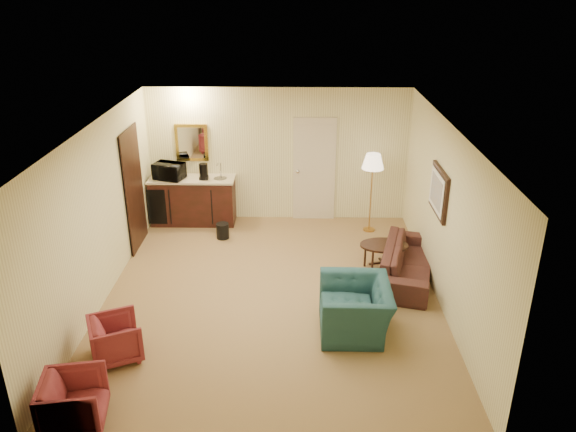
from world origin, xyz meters
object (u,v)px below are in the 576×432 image
teal_armchair (356,301)px  rose_chair_near (116,337)px  wetbar_cabinet (193,200)px  coffee_maker (204,172)px  coffee_table (383,257)px  sofa (408,257)px  floor_lamp (371,193)px  rose_chair_far (74,399)px  waste_bin (223,231)px  microwave (169,169)px

teal_armchair → rose_chair_near: teal_armchair is taller
wetbar_cabinet → coffee_maker: size_ratio=5.35×
coffee_table → rose_chair_near: bearing=-146.9°
sofa → coffee_maker: coffee_maker is taller
coffee_table → floor_lamp: bearing=91.9°
coffee_table → floor_lamp: 1.63m
rose_chair_far → waste_bin: (1.00, 4.71, -0.18)m
sofa → floor_lamp: bearing=27.2°
sofa → floor_lamp: (-0.40, 1.81, 0.39)m
teal_armchair → coffee_maker: size_ratio=3.49×
rose_chair_near → teal_armchair: bearing=-102.4°
coffee_maker → sofa: bearing=-29.5°
rose_chair_near → sofa: bearing=-86.5°
sofa → waste_bin: sofa is taller
rose_chair_near → floor_lamp: floor_lamp is taller
wetbar_cabinet → microwave: (-0.42, -0.04, 0.65)m
rose_chair_far → floor_lamp: size_ratio=0.43×
waste_bin → microwave: size_ratio=0.52×
rose_chair_far → waste_bin: 4.82m
wetbar_cabinet → coffee_maker: coffee_maker is taller
sofa → coffee_table: (-0.35, 0.28, -0.15)m
teal_armchair → floor_lamp: floor_lamp is taller
wetbar_cabinet → waste_bin: bearing=-47.9°
teal_armchair → microwave: (-3.23, 3.58, 0.64)m
rose_chair_far → rose_chair_near: bearing=-14.6°
coffee_maker → wetbar_cabinet: bearing=166.6°
wetbar_cabinet → teal_armchair: (2.82, -3.62, 0.01)m
rose_chair_near → wetbar_cabinet: bearing=-27.7°
floor_lamp → teal_armchair: bearing=-100.0°
coffee_table → coffee_maker: (-3.20, 1.79, 0.85)m
waste_bin → coffee_table: bearing=-22.1°
floor_lamp → coffee_maker: (-3.15, 0.26, 0.31)m
wetbar_cabinet → rose_chair_far: size_ratio=2.49×
coffee_maker → teal_armchair: bearing=-53.4°
teal_armchair → rose_chair_far: teal_armchair is taller
rose_chair_near → coffee_maker: (0.50, 4.21, 0.76)m
floor_lamp → sofa: bearing=-77.6°
rose_chair_far → microwave: 5.44m
teal_armchair → coffee_maker: bearing=-143.8°
rose_chair_near → floor_lamp: (3.65, 3.95, 0.45)m
sofa → rose_chair_near: (-4.05, -2.14, -0.06)m
sofa → coffee_table: size_ratio=2.42×
rose_chair_far → coffee_table: size_ratio=0.84×
rose_chair_near → floor_lamp: 5.40m
rose_chair_near → coffee_table: 4.42m
wetbar_cabinet → coffee_table: (3.45, -1.86, -0.23)m
rose_chair_far → coffee_maker: coffee_maker is taller
teal_armchair → rose_chair_far: (-3.17, -1.81, -0.14)m
coffee_table → microwave: bearing=154.9°
sofa → floor_lamp: size_ratio=1.25×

